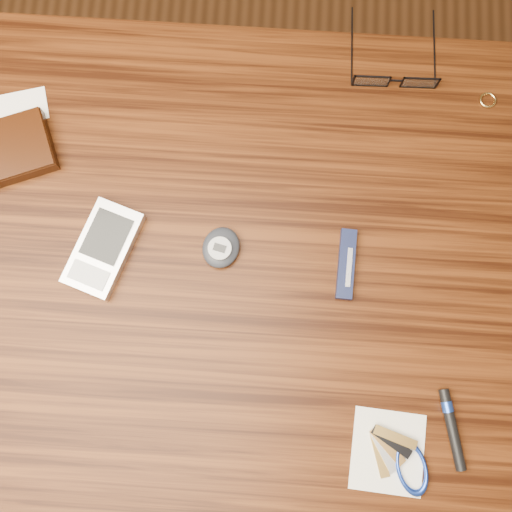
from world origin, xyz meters
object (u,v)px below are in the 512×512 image
(desk, at_px, (218,278))
(notepad_keys, at_px, (400,459))
(wallet_and_card, at_px, (12,149))
(eyeglasses, at_px, (395,78))
(pocket_knife, at_px, (346,264))
(pedometer, at_px, (221,248))
(pda_phone, at_px, (103,248))

(desk, relative_size, notepad_keys, 9.16)
(notepad_keys, bearing_deg, wallet_and_card, 145.35)
(eyeglasses, bearing_deg, pocket_knife, -102.29)
(desk, xyz_separation_m, pedometer, (0.01, 0.02, 0.11))
(wallet_and_card, bearing_deg, pda_phone, -42.87)
(desk, distance_m, pocket_knife, 0.20)
(pda_phone, relative_size, pocket_knife, 1.46)
(desk, height_order, notepad_keys, notepad_keys)
(notepad_keys, bearing_deg, pda_phone, 148.74)
(desk, distance_m, wallet_and_card, 0.34)
(desk, relative_size, wallet_and_card, 6.26)
(desk, distance_m, eyeglasses, 0.38)
(pda_phone, height_order, pedometer, pedometer)
(wallet_and_card, height_order, pda_phone, wallet_and_card)
(pedometer, bearing_deg, desk, -112.05)
(eyeglasses, height_order, pocket_knife, eyeglasses)
(notepad_keys, distance_m, pocket_knife, 0.25)
(eyeglasses, distance_m, pocket_knife, 0.27)
(wallet_and_card, bearing_deg, notepad_keys, -34.65)
(eyeglasses, xyz_separation_m, pda_phone, (-0.37, -0.27, -0.00))
(wallet_and_card, relative_size, pda_phone, 1.18)
(eyeglasses, xyz_separation_m, pocket_knife, (-0.06, -0.27, -0.01))
(pda_phone, bearing_deg, pedometer, 4.03)
(pda_phone, xyz_separation_m, pedometer, (0.15, 0.01, 0.00))
(desk, bearing_deg, pocket_knife, 4.05)
(wallet_and_card, bearing_deg, pocket_knife, -15.74)
(desk, bearing_deg, eyeglasses, 50.19)
(pda_phone, bearing_deg, desk, -4.87)
(pocket_knife, bearing_deg, notepad_keys, -72.80)
(pocket_knife, bearing_deg, desk, -175.95)
(eyeglasses, bearing_deg, wallet_and_card, -165.07)
(pda_phone, xyz_separation_m, notepad_keys, (0.39, -0.24, -0.00))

